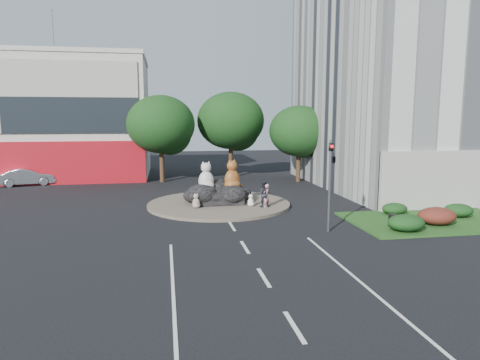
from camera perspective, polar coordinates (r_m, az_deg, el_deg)
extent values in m
plane|color=black|center=(20.74, 0.66, -8.96)|extent=(120.00, 120.00, 0.00)
cylinder|color=brown|center=(30.30, -2.83, -3.22)|extent=(10.00, 10.00, 0.20)
cube|color=silver|center=(49.59, -27.00, 7.25)|extent=(25.00, 12.00, 12.00)
cube|color=#AB0F1A|center=(44.03, -28.93, 1.87)|extent=(25.00, 0.30, 4.00)
cube|color=silver|center=(49.95, -27.48, 14.36)|extent=(25.20, 12.20, 0.40)
cylinder|color=#595B60|center=(51.50, -23.66, 17.43)|extent=(0.10, 0.10, 5.00)
cube|color=#1A4617|center=(28.05, 24.38, -4.99)|extent=(10.00, 6.00, 0.12)
cylinder|color=#382314|center=(41.69, -10.38, 2.28)|extent=(0.44, 0.44, 3.74)
ellipsoid|color=black|center=(41.47, -10.51, 7.31)|extent=(6.46, 6.46, 5.49)
sphere|color=black|center=(42.00, -9.38, 6.19)|extent=(4.25, 4.25, 4.25)
sphere|color=black|center=(41.20, -11.47, 6.45)|extent=(3.74, 3.74, 3.74)
cylinder|color=#382314|center=(44.17, -1.24, 2.90)|extent=(0.44, 0.44, 3.96)
ellipsoid|color=black|center=(43.97, -1.26, 7.92)|extent=(6.84, 6.84, 5.81)
sphere|color=black|center=(44.61, -0.33, 6.77)|extent=(4.50, 4.50, 4.50)
sphere|color=black|center=(43.58, -2.11, 7.09)|extent=(3.96, 3.96, 3.96)
cylinder|color=#382314|center=(41.69, 7.79, 2.04)|extent=(0.44, 0.44, 3.30)
ellipsoid|color=black|center=(41.46, 7.88, 6.47)|extent=(5.70, 5.70, 4.84)
sphere|color=black|center=(42.22, 8.69, 5.47)|extent=(3.75, 3.75, 3.75)
sphere|color=black|center=(40.99, 7.05, 5.73)|extent=(3.30, 3.30, 3.30)
ellipsoid|color=black|center=(24.70, 21.28, -5.34)|extent=(2.00, 1.60, 0.90)
ellipsoid|color=#481C13|center=(26.86, 24.77, -4.37)|extent=(2.20, 1.76, 0.99)
ellipsoid|color=black|center=(29.51, 27.11, -3.61)|extent=(1.80, 1.44, 0.81)
ellipsoid|color=black|center=(28.66, 19.93, -3.61)|extent=(1.60, 1.28, 0.72)
cylinder|color=#595B60|center=(23.43, 11.86, -0.84)|extent=(0.14, 0.14, 5.00)
imported|color=black|center=(23.23, 11.98, 3.30)|extent=(0.21, 0.26, 1.30)
imported|color=black|center=(23.32, 12.43, 2.81)|extent=(0.26, 1.24, 0.50)
sphere|color=red|center=(23.03, 12.18, 4.37)|extent=(0.18, 0.18, 0.18)
cylinder|color=#595B60|center=(32.19, 21.28, 3.91)|extent=(0.18, 0.18, 8.00)
cylinder|color=#595B60|center=(31.67, 20.09, 11.16)|extent=(2.00, 0.12, 0.12)
cube|color=silver|center=(31.18, 18.46, 11.10)|extent=(0.50, 0.22, 0.12)
imported|color=pink|center=(28.69, 3.51, -2.09)|extent=(0.67, 0.67, 1.57)
imported|color=#22212A|center=(28.72, 3.13, -1.84)|extent=(0.93, 0.75, 1.79)
imported|color=#AAADB2|center=(43.66, -26.49, 0.38)|extent=(5.05, 2.73, 1.58)
cylinder|color=black|center=(25.53, 19.67, -5.07)|extent=(0.58, 0.58, 0.68)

